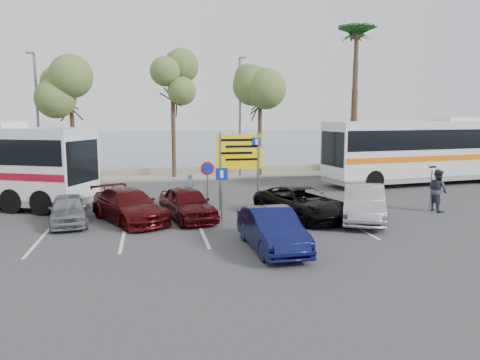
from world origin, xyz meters
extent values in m
plane|color=#363639|center=(0.00, 0.00, 0.00)|extent=(120.00, 120.00, 0.00)
cube|color=gray|center=(0.00, 14.00, 0.07)|extent=(44.00, 2.40, 0.15)
cube|color=gray|center=(0.00, 16.00, 0.30)|extent=(48.00, 0.80, 0.60)
plane|color=#465870|center=(0.00, 60.00, 0.01)|extent=(140.00, 140.00, 0.00)
cylinder|color=#382619|center=(-8.00, 14.00, 2.67)|extent=(0.28, 0.28, 5.04)
cylinder|color=#382619|center=(-1.50, 14.00, 2.95)|extent=(0.28, 0.28, 5.60)
cylinder|color=#382619|center=(4.50, 14.00, 2.74)|extent=(0.28, 0.28, 5.18)
cylinder|color=#382619|center=(11.50, 14.00, 5.15)|extent=(0.48, 0.48, 10.00)
cylinder|color=slate|center=(-10.00, 13.60, 4.15)|extent=(0.16, 0.16, 8.00)
cylinder|color=slate|center=(-10.00, 13.15, 8.10)|extent=(0.12, 0.90, 0.12)
cube|color=slate|center=(-10.00, 12.65, 8.05)|extent=(0.45, 0.25, 0.12)
cylinder|color=slate|center=(3.00, 13.60, 4.15)|extent=(0.16, 0.16, 8.00)
cylinder|color=slate|center=(3.00, 13.15, 8.10)|extent=(0.12, 0.90, 0.12)
cube|color=slate|center=(3.00, 12.65, 8.05)|extent=(0.45, 0.25, 0.12)
cylinder|color=slate|center=(0.10, 3.20, 1.80)|extent=(0.12, 0.12, 3.60)
cylinder|color=slate|center=(1.90, 3.20, 1.80)|extent=(0.12, 0.12, 3.60)
cube|color=yellow|center=(1.00, 3.20, 2.70)|extent=(2.20, 0.06, 1.60)
cube|color=#0C2699|center=(1.80, 3.16, 3.15)|extent=(0.42, 0.01, 0.42)
cylinder|color=slate|center=(-0.60, 2.40, 1.10)|extent=(0.07, 0.07, 2.20)
cylinder|color=#B20C0C|center=(-0.60, 2.37, 2.05)|extent=(0.60, 0.03, 0.60)
cylinder|color=slate|center=(-0.20, 0.80, 1.10)|extent=(0.07, 0.07, 2.20)
cube|color=#0C2699|center=(-0.20, 0.78, 2.00)|extent=(0.50, 0.03, 0.50)
cylinder|color=slate|center=(9.80, 1.50, 1.10)|extent=(0.07, 0.07, 2.20)
cube|color=white|center=(9.80, 1.48, 2.00)|extent=(0.50, 0.03, 0.40)
cube|color=silver|center=(14.25, 8.96, 2.30)|extent=(13.88, 4.71, 3.35)
cube|color=black|center=(14.25, 8.96, 2.89)|extent=(13.62, 4.71, 1.19)
cube|color=orange|center=(14.25, 8.96, 1.76)|extent=(13.75, 4.72, 0.34)
cube|color=gray|center=(14.25, 8.96, 0.62)|extent=(13.74, 4.66, 0.62)
cube|color=silver|center=(14.25, 8.96, 4.11)|extent=(2.49, 2.11, 0.27)
imported|color=gray|center=(-6.38, 1.50, 0.61)|extent=(1.99, 3.76, 1.22)
imported|color=#0E1344|center=(0.82, -3.50, 0.68)|extent=(1.65, 4.20, 1.36)
imported|color=#470B0D|center=(-3.98, 1.50, 0.67)|extent=(3.76, 4.98, 1.34)
imported|color=#3F090C|center=(-1.58, 1.44, 0.69)|extent=(2.59, 4.33, 1.38)
imported|color=black|center=(3.22, 0.73, 0.67)|extent=(3.66, 5.30, 1.35)
imported|color=#96979C|center=(5.62, -0.21, 0.75)|extent=(3.33, 4.80, 1.50)
imported|color=#98B3DE|center=(-1.22, 4.64, 0.79)|extent=(0.65, 0.50, 1.59)
imported|color=#2D3243|center=(9.82, 1.00, 0.97)|extent=(0.81, 1.00, 1.94)
camera|label=1|loc=(-3.02, -18.01, 4.46)|focal=35.00mm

